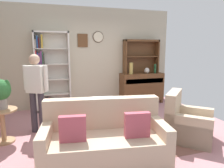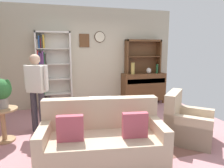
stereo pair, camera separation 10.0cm
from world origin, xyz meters
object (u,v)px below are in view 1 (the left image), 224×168
object	(u,v)px
couch_floral	(104,140)
armchair_floral	(187,124)
vase_round	(147,71)
sideboard	(142,87)
book_stack	(94,113)
bookshelf	(50,73)
sideboard_hutch	(141,52)
bottle_wine	(155,69)
vase_tall	(131,68)
plant_stand	(3,122)
person_reading	(36,88)
coffee_table	(88,117)

from	to	relation	value
couch_floral	armchair_floral	size ratio (longest dim) A/B	1.76
vase_round	sideboard	bearing A→B (deg)	152.83
vase_round	book_stack	xyz separation A→B (m)	(-2.04, -1.83, -0.56)
bookshelf	sideboard	world-z (taller)	bookshelf
bookshelf	sideboard_hutch	world-z (taller)	bookshelf
sideboard	sideboard_hutch	size ratio (longest dim) A/B	1.18
bookshelf	bottle_wine	distance (m)	3.07
sideboard	bottle_wine	size ratio (longest dim) A/B	4.73
vase_round	book_stack	size ratio (longest dim) A/B	0.88
vase_round	bottle_wine	world-z (taller)	bottle_wine
bottle_wine	couch_floral	world-z (taller)	bottle_wine
bookshelf	vase_round	bearing A→B (deg)	-3.10
vase_tall	couch_floral	distance (m)	3.23
bookshelf	vase_round	world-z (taller)	bookshelf
vase_round	plant_stand	xyz separation A→B (m)	(-3.65, -1.62, -0.63)
armchair_floral	person_reading	bearing A→B (deg)	156.28
bottle_wine	couch_floral	distance (m)	3.66
couch_floral	armchair_floral	world-z (taller)	couch_floral
vase_round	plant_stand	world-z (taller)	vase_round
bookshelf	vase_tall	distance (m)	2.29
plant_stand	book_stack	size ratio (longest dim) A/B	3.14
bookshelf	armchair_floral	xyz separation A→B (m)	(2.37, -2.65, -0.74)
sideboard	vase_tall	bearing A→B (deg)	-168.37
coffee_table	book_stack	xyz separation A→B (m)	(0.09, -0.09, 0.09)
vase_round	bottle_wine	distance (m)	0.27
vase_round	coffee_table	bearing A→B (deg)	-140.83
coffee_table	person_reading	bearing A→B (deg)	156.58
bottle_wine	plant_stand	world-z (taller)	bottle_wine
sideboard_hutch	couch_floral	distance (m)	3.72
couch_floral	plant_stand	bearing A→B (deg)	144.69
vase_round	bottle_wine	xyz separation A→B (m)	(0.26, -0.02, 0.05)
vase_tall	bottle_wine	size ratio (longest dim) A/B	1.21
sideboard	armchair_floral	bearing A→B (deg)	-96.83
vase_tall	person_reading	bearing A→B (deg)	-152.55
vase_tall	person_reading	world-z (taller)	person_reading
coffee_table	couch_floral	bearing A→B (deg)	-86.58
bookshelf	sideboard	size ratio (longest dim) A/B	1.62
sideboard	vase_round	xyz separation A→B (m)	(0.13, -0.07, 0.50)
sideboard_hutch	bottle_wine	size ratio (longest dim) A/B	4.00
sideboard	armchair_floral	distance (m)	2.59
sideboard_hutch	vase_round	distance (m)	0.60
bottle_wine	plant_stand	xyz separation A→B (m)	(-3.91, -1.60, -0.68)
book_stack	vase_round	bearing A→B (deg)	41.88
bottle_wine	person_reading	distance (m)	3.58
vase_round	person_reading	distance (m)	3.35
sideboard_hutch	person_reading	distance (m)	3.37
sideboard	book_stack	world-z (taller)	sideboard
person_reading	bottle_wine	bearing A→B (deg)	21.56
sideboard_hutch	book_stack	distance (m)	2.99
vase_tall	plant_stand	distance (m)	3.59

